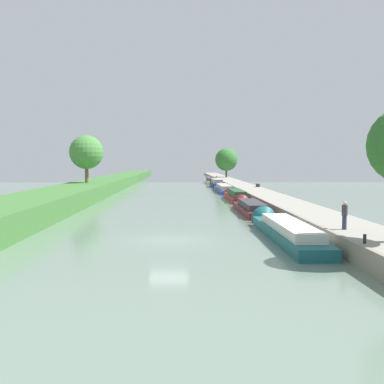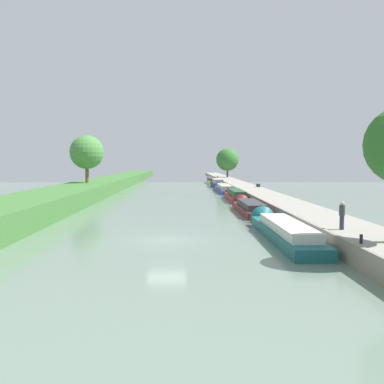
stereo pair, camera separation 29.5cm
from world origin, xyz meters
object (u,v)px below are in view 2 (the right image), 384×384
(narrowboat_red, at_px, (235,196))
(narrowboat_blue, at_px, (224,189))
(narrowboat_cream, at_px, (212,181))
(mooring_bollard_far, at_px, (218,177))
(narrowboat_maroon, at_px, (249,207))
(person_walking, at_px, (342,215))
(narrowboat_teal, at_px, (282,230))
(narrowboat_navy, at_px, (217,183))
(park_bench, at_px, (258,185))
(mooring_bollard_near, at_px, (361,239))

(narrowboat_red, relative_size, narrowboat_blue, 0.81)
(narrowboat_blue, bearing_deg, narrowboat_red, -89.82)
(narrowboat_cream, height_order, mooring_bollard_far, mooring_bollard_far)
(narrowboat_red, bearing_deg, narrowboat_cream, 90.25)
(narrowboat_maroon, relative_size, person_walking, 7.68)
(narrowboat_teal, relative_size, narrowboat_maroon, 1.18)
(narrowboat_maroon, distance_m, person_walking, 19.02)
(narrowboat_navy, height_order, park_bench, narrowboat_navy)
(mooring_bollard_far, height_order, park_bench, park_bench)
(mooring_bollard_near, bearing_deg, narrowboat_cream, 91.34)
(narrowboat_maroon, xyz_separation_m, narrowboat_navy, (0.31, 45.34, 0.16))
(person_walking, bearing_deg, narrowboat_navy, 92.13)
(narrowboat_teal, distance_m, narrowboat_red, 29.15)
(narrowboat_maroon, relative_size, park_bench, 8.50)
(narrowboat_teal, distance_m, mooring_bollard_near, 8.53)
(narrowboat_red, xyz_separation_m, narrowboat_navy, (-0.00, 31.18, 0.06))
(narrowboat_maroon, bearing_deg, narrowboat_blue, 89.51)
(person_walking, bearing_deg, narrowboat_cream, 91.89)
(narrowboat_navy, bearing_deg, park_bench, -76.09)
(narrowboat_cream, relative_size, park_bench, 9.95)
(narrowboat_teal, bearing_deg, person_walking, -54.36)
(park_bench, bearing_deg, person_walking, -93.30)
(narrowboat_teal, height_order, narrowboat_cream, narrowboat_teal)
(narrowboat_red, distance_m, narrowboat_cream, 45.23)
(narrowboat_red, relative_size, narrowboat_navy, 1.10)
(narrowboat_red, distance_m, mooring_bollard_near, 37.44)
(mooring_bollard_far, bearing_deg, mooring_bollard_near, -90.00)
(narrowboat_maroon, bearing_deg, narrowboat_cream, 89.89)
(person_walking, bearing_deg, narrowboat_maroon, 98.16)
(narrowboat_navy, bearing_deg, narrowboat_red, -90.00)
(narrowboat_maroon, height_order, mooring_bollard_far, mooring_bollard_far)
(narrowboat_teal, relative_size, person_walking, 9.10)
(narrowboat_maroon, distance_m, narrowboat_cream, 59.38)
(narrowboat_maroon, distance_m, narrowboat_blue, 30.53)
(narrowboat_teal, xyz_separation_m, narrowboat_navy, (0.32, 60.34, 0.13))
(narrowboat_teal, bearing_deg, narrowboat_maroon, 89.95)
(person_walking, bearing_deg, narrowboat_teal, 125.64)
(person_walking, xyz_separation_m, mooring_bollard_near, (-0.64, -4.47, -0.65))
(narrowboat_blue, bearing_deg, mooring_bollard_near, -88.09)
(narrowboat_blue, bearing_deg, narrowboat_teal, -90.34)
(park_bench, bearing_deg, narrowboat_teal, -97.41)
(narrowboat_navy, relative_size, mooring_bollard_far, 26.19)
(narrowboat_teal, height_order, narrowboat_blue, narrowboat_teal)
(narrowboat_blue, distance_m, person_walking, 49.38)
(narrowboat_navy, xyz_separation_m, mooring_bollard_far, (1.74, 20.66, 0.66))
(narrowboat_navy, height_order, mooring_bollard_near, narrowboat_navy)
(narrowboat_maroon, bearing_deg, mooring_bollard_far, 88.22)
(narrowboat_teal, xyz_separation_m, mooring_bollard_near, (2.06, -8.24, 0.79))
(narrowboat_maroon, xyz_separation_m, person_walking, (2.69, -18.77, 1.47))
(narrowboat_teal, height_order, narrowboat_red, narrowboat_red)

